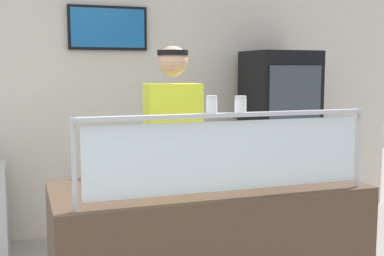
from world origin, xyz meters
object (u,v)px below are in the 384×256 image
Objects in this scene: worker_figure at (174,154)px; drink_fridge at (279,140)px; pizza_tray at (188,180)px; parmesan_shaker at (212,106)px; pizza_server at (183,177)px; pepper_flake_shaker at (240,105)px.

drink_fridge reaches higher than worker_figure.
parmesan_shaker is at bearing -91.34° from pizza_tray.
worker_figure is (0.15, 0.67, 0.02)m from pizza_server.
pizza_server is (-0.04, -0.02, 0.02)m from pizza_tray.
pepper_flake_shaker is at bearing 0.00° from parmesan_shaker.
drink_fridge is at bearing 54.00° from parmesan_shaker.
drink_fridge reaches higher than parmesan_shaker.
pizza_server is 0.16× the size of drink_fridge.
pizza_tray is 5.47× the size of parmesan_shaker.
pizza_server is at bearing 116.60° from pepper_flake_shaker.
parmesan_shaker reaches higher than pizza_server.
pepper_flake_shaker is at bearing -123.20° from drink_fridge.
pizza_tray is 0.67m from worker_figure.
parmesan_shaker is at bearing -72.47° from pizza_server.
pizza_tray is 0.05m from pizza_server.
pizza_tray is at bearing 110.50° from pepper_flake_shaker.
pepper_flake_shaker is (0.19, -0.37, 0.43)m from pizza_server.
pizza_tray is 1.73× the size of pizza_server.
parmesan_shaker is at bearing 180.00° from pepper_flake_shaker.
parmesan_shaker reaches higher than pepper_flake_shaker.
pizza_tray is 0.60m from parmesan_shaker.
drink_fridge is (1.55, 1.75, -0.08)m from pizza_tray.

